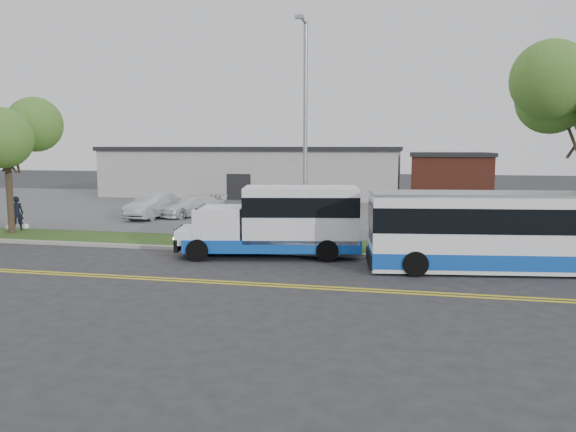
% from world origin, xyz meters
% --- Properties ---
extents(ground, '(140.00, 140.00, 0.00)m').
position_xyz_m(ground, '(0.00, 0.00, 0.00)').
color(ground, '#28282B').
rests_on(ground, ground).
extents(lane_line_north, '(70.00, 0.12, 0.01)m').
position_xyz_m(lane_line_north, '(0.00, -3.85, 0.01)').
color(lane_line_north, yellow).
rests_on(lane_line_north, ground).
extents(lane_line_south, '(70.00, 0.12, 0.01)m').
position_xyz_m(lane_line_south, '(0.00, -4.15, 0.01)').
color(lane_line_south, yellow).
rests_on(lane_line_south, ground).
extents(curb, '(80.00, 0.30, 0.15)m').
position_xyz_m(curb, '(0.00, 1.10, 0.07)').
color(curb, '#9E9B93').
rests_on(curb, ground).
extents(verge, '(80.00, 3.30, 0.10)m').
position_xyz_m(verge, '(0.00, 2.90, 0.05)').
color(verge, '#254A18').
rests_on(verge, ground).
extents(parking_lot, '(80.00, 25.00, 0.10)m').
position_xyz_m(parking_lot, '(0.00, 17.00, 0.05)').
color(parking_lot, '#4C4C4F').
rests_on(parking_lot, ground).
extents(commercial_building, '(25.40, 10.40, 4.35)m').
position_xyz_m(commercial_building, '(-6.00, 27.00, 2.18)').
color(commercial_building, '#9E9E99').
rests_on(commercial_building, ground).
extents(brick_wing, '(6.30, 7.30, 3.90)m').
position_xyz_m(brick_wing, '(10.50, 26.00, 1.96)').
color(brick_wing, brown).
rests_on(brick_wing, ground).
extents(tree_west, '(4.40, 4.40, 6.91)m').
position_xyz_m(tree_west, '(-12.00, 3.20, 5.12)').
color(tree_west, '#372B1E').
rests_on(tree_west, verge).
extents(streetlight_near, '(0.35, 1.53, 9.50)m').
position_xyz_m(streetlight_near, '(3.00, 2.73, 5.23)').
color(streetlight_near, gray).
rests_on(streetlight_near, verge).
extents(shuttle_bus, '(7.58, 3.68, 2.80)m').
position_xyz_m(shuttle_bus, '(2.48, 0.74, 1.50)').
color(shuttle_bus, '#1048B3').
rests_on(shuttle_bus, ground).
extents(transit_bus, '(10.29, 3.70, 2.79)m').
position_xyz_m(transit_bus, '(11.02, -0.21, 1.41)').
color(transit_bus, white).
rests_on(transit_bus, ground).
extents(pedestrian, '(0.77, 0.71, 1.76)m').
position_xyz_m(pedestrian, '(-12.30, 4.00, 0.98)').
color(pedestrian, black).
rests_on(pedestrian, verge).
extents(parked_car_a, '(1.94, 4.54, 1.46)m').
position_xyz_m(parked_car_a, '(-7.67, 10.06, 0.83)').
color(parked_car_a, silver).
rests_on(parked_car_a, parking_lot).
extents(parked_car_b, '(3.86, 4.69, 1.28)m').
position_xyz_m(parked_car_b, '(-5.67, 11.33, 0.74)').
color(parked_car_b, white).
rests_on(parked_car_b, parking_lot).
extents(grocery_bag_left, '(0.32, 0.32, 0.32)m').
position_xyz_m(grocery_bag_left, '(-12.60, 3.75, 0.26)').
color(grocery_bag_left, white).
rests_on(grocery_bag_left, verge).
extents(grocery_bag_right, '(0.32, 0.32, 0.32)m').
position_xyz_m(grocery_bag_right, '(-12.00, 4.25, 0.26)').
color(grocery_bag_right, white).
rests_on(grocery_bag_right, verge).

